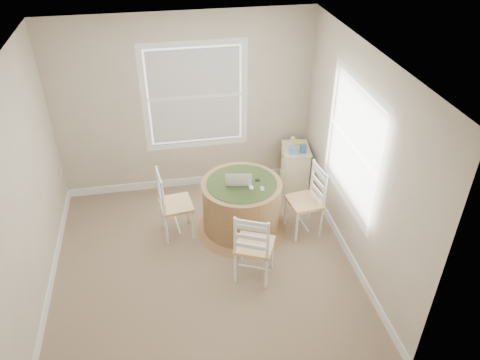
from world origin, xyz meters
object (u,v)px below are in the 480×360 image
object	(u,v)px
corner_chest	(295,168)
chair_right	(305,202)
round_table	(242,204)
chair_left	(176,204)
laptop	(238,181)
chair_near	(254,245)

from	to	relation	value
corner_chest	chair_right	bearing A→B (deg)	-92.00
round_table	chair_left	size ratio (longest dim) A/B	1.28
chair_right	corner_chest	size ratio (longest dim) A/B	1.39
chair_right	round_table	bearing A→B (deg)	-110.01
chair_left	laptop	bearing A→B (deg)	-100.88
chair_right	laptop	distance (m)	0.91
chair_right	laptop	bearing A→B (deg)	-110.40
chair_left	chair_near	bearing A→B (deg)	-145.75
round_table	chair_left	world-z (taller)	chair_left
round_table	chair_left	distance (m)	0.85
chair_right	laptop	size ratio (longest dim) A/B	2.59
chair_near	chair_right	bearing A→B (deg)	-114.96
round_table	chair_right	size ratio (longest dim) A/B	1.28
chair_left	corner_chest	world-z (taller)	chair_left
chair_left	chair_near	xyz separation A→B (m)	(0.83, -0.95, 0.00)
chair_near	corner_chest	size ratio (longest dim) A/B	1.39
chair_right	laptop	xyz separation A→B (m)	(-0.83, 0.19, 0.30)
laptop	corner_chest	size ratio (longest dim) A/B	0.54
laptop	chair_right	bearing A→B (deg)	177.07
round_table	corner_chest	xyz separation A→B (m)	(0.97, 0.84, -0.06)
laptop	corner_chest	xyz separation A→B (m)	(1.01, 0.82, -0.43)
round_table	chair_near	world-z (taller)	chair_near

